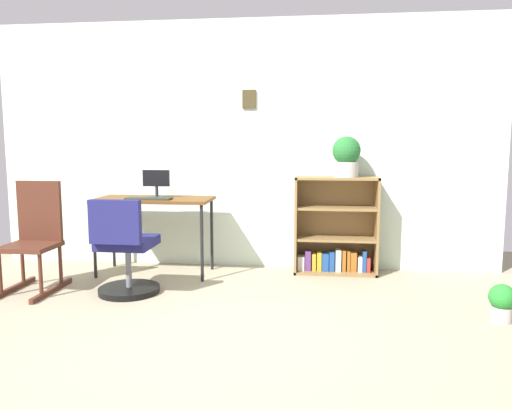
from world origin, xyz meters
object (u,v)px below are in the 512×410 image
(potted_plant_floor, at_px, (502,301))
(keyboard, at_px, (149,199))
(potted_plant_on_shelf, at_px, (346,156))
(office_chair, at_px, (125,254))
(desk, at_px, (154,204))
(monitor, at_px, (156,183))
(bookshelf_low, at_px, (335,231))
(rocking_chair, at_px, (35,236))

(potted_plant_floor, bearing_deg, keyboard, 163.65)
(potted_plant_on_shelf, bearing_deg, office_chair, -154.09)
(desk, relative_size, office_chair, 1.34)
(monitor, bearing_deg, desk, -111.72)
(desk, bearing_deg, office_chair, -92.27)
(bookshelf_low, distance_m, potted_plant_on_shelf, 0.75)
(keyboard, distance_m, office_chair, 0.70)
(keyboard, bearing_deg, bookshelf_low, 12.84)
(monitor, bearing_deg, keyboard, -97.50)
(rocking_chair, xyz_separation_m, bookshelf_low, (2.62, 0.90, -0.06))
(desk, relative_size, rocking_chair, 1.18)
(office_chair, bearing_deg, potted_plant_on_shelf, 25.91)
(bookshelf_low, height_order, potted_plant_floor, bookshelf_low)
(desk, height_order, potted_plant_floor, desk)
(rocking_chair, xyz_separation_m, potted_plant_on_shelf, (2.71, 0.85, 0.68))
(monitor, relative_size, office_chair, 0.32)
(keyboard, height_order, office_chair, office_chair)
(monitor, relative_size, bookshelf_low, 0.28)
(keyboard, relative_size, potted_plant_floor, 1.55)
(bookshelf_low, relative_size, potted_plant_on_shelf, 2.45)
(desk, bearing_deg, potted_plant_floor, -18.76)
(bookshelf_low, distance_m, potted_plant_floor, 1.71)
(desk, distance_m, keyboard, 0.15)
(desk, height_order, rocking_chair, rocking_chair)
(bookshelf_low, xyz_separation_m, potted_plant_on_shelf, (0.09, -0.06, 0.74))
(bookshelf_low, bearing_deg, rocking_chair, -161.02)
(bookshelf_low, relative_size, potted_plant_floor, 3.43)
(desk, bearing_deg, monitor, 68.28)
(monitor, distance_m, rocking_chair, 1.18)
(keyboard, bearing_deg, office_chair, -92.09)
(desk, xyz_separation_m, rocking_chair, (-0.87, -0.63, -0.21))
(keyboard, relative_size, potted_plant_on_shelf, 1.10)
(keyboard, height_order, potted_plant_on_shelf, potted_plant_on_shelf)
(monitor, xyz_separation_m, office_chair, (-0.04, -0.74, -0.54))
(desk, height_order, keyboard, keyboard)
(potted_plant_on_shelf, bearing_deg, desk, -173.39)
(keyboard, height_order, rocking_chair, rocking_chair)
(keyboard, xyz_separation_m, potted_plant_floor, (2.90, -0.85, -0.61))
(rocking_chair, bearing_deg, keyboard, 30.16)
(office_chair, bearing_deg, desk, 87.73)
(potted_plant_on_shelf, bearing_deg, potted_plant_floor, -48.81)
(potted_plant_floor, bearing_deg, rocking_chair, 174.68)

